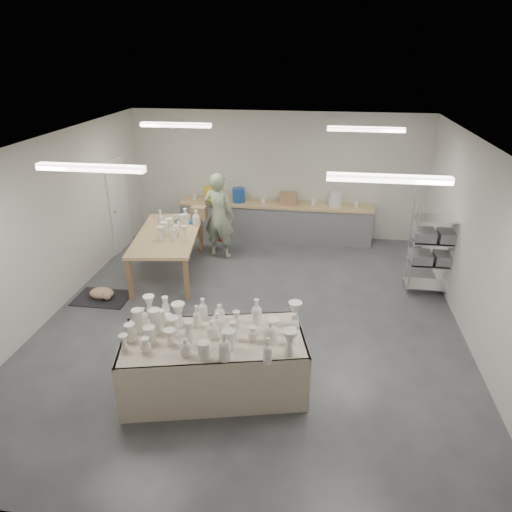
% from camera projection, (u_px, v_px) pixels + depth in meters
% --- Properties ---
extents(room, '(8.00, 8.02, 3.00)m').
position_uv_depth(room, '(247.00, 203.00, 7.22)').
color(room, '#424449').
rests_on(room, ground).
extents(back_counter, '(4.60, 0.60, 1.24)m').
position_uv_depth(back_counter, '(275.00, 220.00, 11.10)').
color(back_counter, tan).
rests_on(back_counter, ground).
extents(wire_shelf, '(0.88, 0.48, 1.80)m').
position_uv_depth(wire_shelf, '(434.00, 248.00, 8.45)').
color(wire_shelf, silver).
rests_on(wire_shelf, ground).
extents(drying_table, '(2.59, 1.67, 1.22)m').
position_uv_depth(drying_table, '(214.00, 361.00, 6.13)').
color(drying_table, olive).
rests_on(drying_table, ground).
extents(work_table, '(1.49, 2.50, 1.25)m').
position_uv_depth(work_table, '(173.00, 232.00, 9.29)').
color(work_table, tan).
rests_on(work_table, ground).
extents(rug, '(1.00, 0.70, 0.02)m').
position_uv_depth(rug, '(102.00, 298.00, 8.57)').
color(rug, black).
rests_on(rug, ground).
extents(cat, '(0.55, 0.48, 0.20)m').
position_uv_depth(cat, '(102.00, 293.00, 8.51)').
color(cat, white).
rests_on(cat, rug).
extents(potter, '(0.78, 0.59, 1.92)m').
position_uv_depth(potter, '(219.00, 216.00, 9.94)').
color(potter, '#96A982').
rests_on(potter, ground).
extents(red_stool, '(0.47, 0.47, 0.36)m').
position_uv_depth(red_stool, '(222.00, 238.00, 10.45)').
color(red_stool, '#A61717').
rests_on(red_stool, ground).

